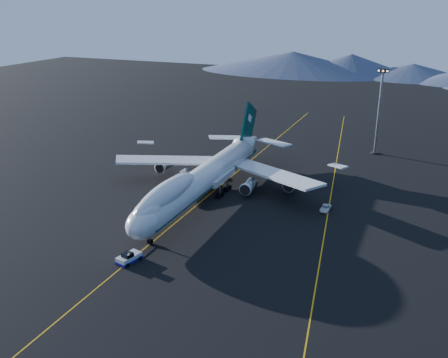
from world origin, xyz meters
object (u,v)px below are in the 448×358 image
at_px(boeing_747, 204,178).
at_px(pushback_tug, 129,258).
at_px(service_van, 326,208).
at_px(floodlight_mast, 379,112).

relative_size(boeing_747, pushback_tug, 13.03).
height_order(boeing_747, pushback_tug, boeing_747).
distance_m(service_van, floodlight_mast, 54.87).
distance_m(boeing_747, pushback_tug, 34.93).
height_order(pushback_tug, service_van, pushback_tug).
relative_size(pushback_tug, floodlight_mast, 0.20).
xyz_separation_m(boeing_747, service_van, (30.00, 4.87, -5.17)).
xyz_separation_m(boeing_747, pushback_tug, (0.09, -34.56, -5.11)).
bearing_deg(floodlight_mast, service_van, -95.39).
xyz_separation_m(pushback_tug, service_van, (29.91, 39.43, -0.06)).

